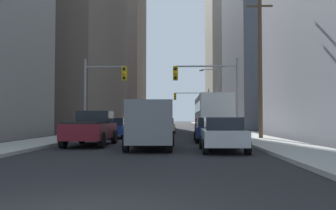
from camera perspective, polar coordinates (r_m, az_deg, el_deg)
The scene contains 17 objects.
sidewalk_left at distance 55.63m, azimuth -6.43°, elevation -3.60°, with size 3.13×160.00×0.15m, color #9E9E99.
sidewalk_right at distance 55.26m, azimuth 7.48°, elevation -3.61°, with size 3.13×160.00×0.15m, color #9E9E99.
city_bus at distance 32.18m, azimuth 6.91°, elevation -1.34°, with size 2.67×11.51×3.40m.
pickup_truck_maroon at distance 20.15m, azimuth -12.04°, elevation -3.65°, with size 2.20×5.46×1.90m.
cargo_van_grey at distance 17.32m, azimuth -2.70°, elevation -2.77°, with size 2.19×5.28×2.26m.
sedan_silver at distance 16.19m, azimuth 8.68°, elevation -4.61°, with size 1.95×4.23×1.52m.
sedan_navy at distance 22.60m, azimuth 6.73°, elevation -3.93°, with size 1.95×4.26×1.52m.
sedan_blue at distance 27.15m, azimuth -8.50°, elevation -3.62°, with size 1.95×4.23×1.52m.
sedan_beige at distance 35.81m, azimuth -0.40°, elevation -3.29°, with size 1.95×4.26×1.52m.
traffic_signal_near_left at distance 27.59m, azimuth -10.29°, elevation 3.16°, with size 3.27×0.44×6.00m.
traffic_signal_near_right at distance 27.04m, azimuth 6.49°, elevation 3.41°, with size 4.90×0.44×6.00m.
traffic_signal_far_right at distance 54.94m, azimuth 4.01°, elevation 0.59°, with size 5.41×0.44×6.00m.
utility_pole_right at distance 25.84m, azimuth 14.41°, elevation 7.18°, with size 2.20×0.28×10.71m.
street_lamp_right at distance 42.78m, azimuth 7.40°, elevation 1.93°, with size 2.24×0.32×7.50m.
building_left_mid_office at distance 58.12m, azimuth -19.09°, elevation 10.98°, with size 20.85×27.99×29.17m, color #66564C.
building_right_mid_block at distance 61.55m, azimuth 21.81°, elevation 11.84°, with size 25.16×23.49×32.44m, color #4C515B.
building_right_far_highrise at distance 99.01m, azimuth 13.61°, elevation 10.72°, with size 24.55×26.38×46.94m, color #B7A893.
Camera 1 is at (1.54, -5.00, 1.46)m, focal length 38.38 mm.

